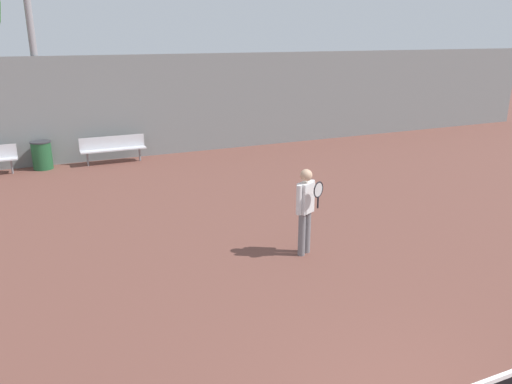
# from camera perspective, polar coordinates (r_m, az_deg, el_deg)

# --- Properties ---
(tennis_player) EXTENTS (0.52, 0.50, 1.72)m
(tennis_player) POSITION_cam_1_polar(r_m,az_deg,el_deg) (9.61, 5.69, -1.69)
(tennis_player) COLOR slate
(tennis_player) RESTS_ON ground_plane
(bench_courtside_near) EXTENTS (2.12, 0.40, 0.89)m
(bench_courtside_near) POSITION_cam_1_polar(r_m,az_deg,el_deg) (17.32, -16.03, 5.04)
(bench_courtside_near) COLOR silver
(bench_courtside_near) RESTS_ON ground_plane
(trash_bin) EXTENTS (0.63, 0.63, 0.90)m
(trash_bin) POSITION_cam_1_polar(r_m,az_deg,el_deg) (17.31, -23.27, 3.89)
(trash_bin) COLOR #235B33
(trash_bin) RESTS_ON ground_plane
(back_fence) EXTENTS (35.52, 0.06, 3.48)m
(back_fence) POSITION_cam_1_polar(r_m,az_deg,el_deg) (17.87, -12.58, 9.52)
(back_fence) COLOR gray
(back_fence) RESTS_ON ground_plane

